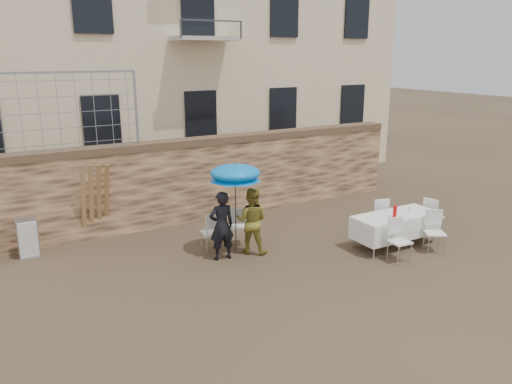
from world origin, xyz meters
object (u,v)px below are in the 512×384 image
banquet_table (396,216)px  table_chair_front_left (400,241)px  soda_bottle (395,212)px  woman_dress (252,221)px  umbrella (235,176)px  table_chair_back (378,216)px  table_chair_front_right (435,232)px  chair_stack_right (27,235)px  couple_chair_right (238,226)px  table_chair_side (433,216)px  man_suit (222,226)px  couple_chair_left (211,231)px

banquet_table → table_chair_front_left: 0.99m
soda_bottle → woman_dress: bearing=154.1°
umbrella → table_chair_back: size_ratio=2.03×
banquet_table → table_chair_front_right: table_chair_front_right is taller
table_chair_front_right → chair_stack_right: (-8.12, 4.45, -0.02)m
soda_bottle → table_chair_front_right: 1.02m
couple_chair_right → soda_bottle: size_ratio=3.69×
table_chair_front_left → table_chair_back: bearing=66.2°
banquet_table → chair_stack_right: 8.48m
table_chair_front_right → table_chair_side: size_ratio=1.00×
umbrella → chair_stack_right: umbrella is taller
man_suit → umbrella: bearing=-161.7°
table_chair_front_right → chair_stack_right: 9.26m
umbrella → couple_chair_left: size_ratio=2.03×
umbrella → chair_stack_right: 4.91m
chair_stack_right → man_suit: bearing=-33.0°
banquet_table → table_chair_front_left: table_chair_front_left is taller
couple_chair_right → banquet_table: couple_chair_right is taller
table_chair_front_left → table_chair_side: same height
couple_chair_right → table_chair_front_right: same height
banquet_table → table_chair_back: 0.86m
table_chair_front_right → couple_chair_right: bearing=175.0°
table_chair_front_left → table_chair_front_right: bearing=3.5°
soda_bottle → chair_stack_right: size_ratio=0.28×
soda_bottle → table_chair_back: (0.40, 0.95, -0.43)m
woman_dress → table_chair_back: bearing=-146.9°
banquet_table → soda_bottle: 0.30m
couple_chair_right → man_suit: bearing=60.0°
couple_chair_left → couple_chair_right: size_ratio=1.00×
woman_dress → table_chair_front_right: 4.20m
woman_dress → table_chair_back: 3.41m
table_chair_front_left → table_chair_back: same height
table_chair_front_left → chair_stack_right: size_ratio=1.04×
umbrella → table_chair_front_right: bearing=-28.1°
man_suit → umbrella: size_ratio=0.80×
couple_chair_left → soda_bottle: 4.23m
umbrella → banquet_table: bearing=-21.6°
couple_chair_left → chair_stack_right: 4.15m
couple_chair_right → woman_dress: bearing=117.0°
woman_dress → table_chair_front_right: bearing=-167.7°
banquet_table → table_chair_side: 1.43m
couple_chair_left → table_chair_side: bearing=165.4°
banquet_table → woman_dress: bearing=157.8°
umbrella → soda_bottle: 3.77m
couple_chair_left → banquet_table: (3.91, -1.84, 0.25)m
soda_bottle → chair_stack_right: 8.37m
woman_dress → umbrella: size_ratio=0.78×
table_chair_front_right → table_chair_back: (-0.30, 1.55, 0.00)m
table_chair_back → couple_chair_left: bearing=2.1°
table_chair_front_left → table_chair_front_right: size_ratio=1.00×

